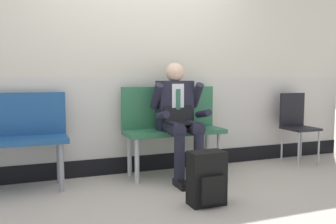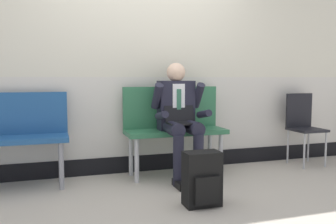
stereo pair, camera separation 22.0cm
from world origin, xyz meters
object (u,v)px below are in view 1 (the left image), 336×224
bench_with_person (172,123)px  person_seated (179,116)px  backpack (207,179)px  folding_chair (296,121)px  bench_empty (1,133)px

bench_with_person → person_seated: size_ratio=0.89×
backpack → bench_with_person: bearing=84.7°
bench_with_person → folding_chair: bearing=-1.6°
person_seated → folding_chair: size_ratio=1.40×
bench_with_person → bench_empty: (-1.79, -0.00, -0.01)m
bench_empty → folding_chair: 3.53m
person_seated → bench_empty: bearing=173.5°
bench_with_person → folding_chair: 1.74m
bench_empty → folding_chair: bench_empty is taller
bench_with_person → backpack: bench_with_person is taller
folding_chair → backpack: bearing=-151.0°
backpack → folding_chair: bearing=29.0°
bench_empty → backpack: bench_empty is taller
backpack → bench_empty: bearing=147.7°
person_seated → bench_with_person: bearing=90.0°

